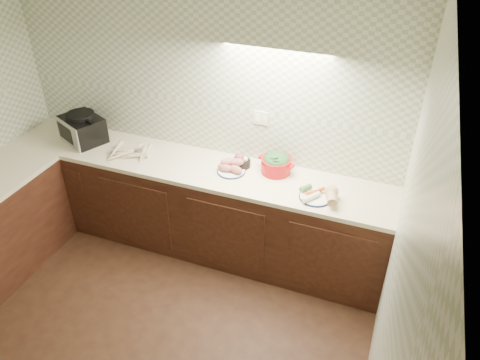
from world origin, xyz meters
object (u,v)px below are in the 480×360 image
(onion_bowl, at_px, (241,161))
(veg_plate, at_px, (323,194))
(toaster_oven, at_px, (82,128))
(parsnip_pile, at_px, (135,152))
(dutch_oven, at_px, (276,163))
(sweet_potato_plate, at_px, (231,167))

(onion_bowl, distance_m, veg_plate, 0.81)
(onion_bowl, height_order, veg_plate, onion_bowl)
(toaster_oven, distance_m, parsnip_pile, 0.62)
(toaster_oven, bearing_deg, parsnip_pile, 18.63)
(dutch_oven, bearing_deg, veg_plate, -14.89)
(veg_plate, bearing_deg, onion_bowl, 164.04)
(toaster_oven, bearing_deg, sweet_potato_plate, 24.57)
(parsnip_pile, bearing_deg, toaster_oven, 173.64)
(toaster_oven, height_order, veg_plate, toaster_oven)
(parsnip_pile, relative_size, onion_bowl, 2.67)
(toaster_oven, relative_size, dutch_oven, 1.51)
(onion_bowl, distance_m, dutch_oven, 0.32)
(sweet_potato_plate, distance_m, veg_plate, 0.83)
(toaster_oven, relative_size, sweet_potato_plate, 1.99)
(sweet_potato_plate, bearing_deg, onion_bowl, 67.56)
(sweet_potato_plate, relative_size, dutch_oven, 0.76)
(toaster_oven, bearing_deg, veg_plate, 22.05)
(toaster_oven, distance_m, sweet_potato_plate, 1.54)
(toaster_oven, xyz_separation_m, sweet_potato_plate, (1.53, -0.01, -0.09))
(sweet_potato_plate, bearing_deg, dutch_oven, 19.89)
(sweet_potato_plate, relative_size, onion_bowl, 1.52)
(onion_bowl, bearing_deg, veg_plate, -15.96)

